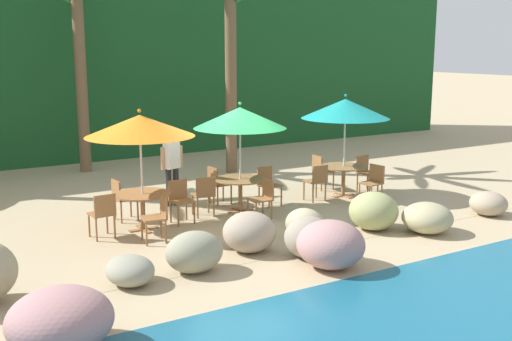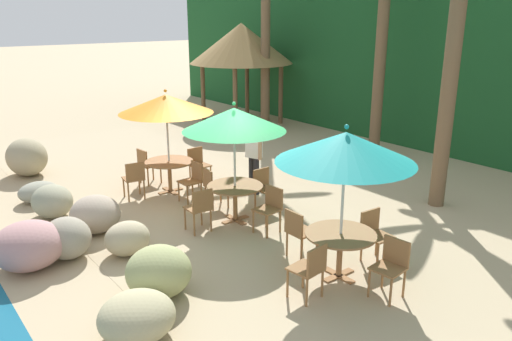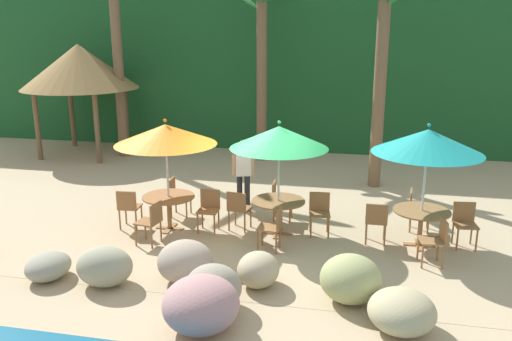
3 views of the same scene
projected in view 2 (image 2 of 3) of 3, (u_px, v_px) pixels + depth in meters
ground_plane at (215, 219)px, 10.15m from camera, size 120.00×120.00×0.00m
terrace_deck at (215, 219)px, 10.15m from camera, size 18.00×5.20×0.01m
foliage_backdrop at (473, 48)px, 14.53m from camera, size 28.00×2.40×6.00m
rock_seawall at (39, 214)px, 9.42m from camera, size 15.18×3.04×0.96m
umbrella_orange at (166, 104)px, 11.09m from camera, size 2.09×2.09×2.38m
dining_table_orange at (169, 166)px, 11.52m from camera, size 1.10×1.10×0.74m
chair_orange_seaward at (193, 179)px, 10.98m from camera, size 0.43×0.44×0.87m
chair_orange_inland at (198, 163)px, 12.15m from camera, size 0.45×0.44×0.87m
chair_orange_left at (147, 164)px, 12.09m from camera, size 0.45×0.46×0.87m
chair_orange_right at (134, 177)px, 11.07m from camera, size 0.48×0.48×0.87m
umbrella_green at (234, 120)px, 9.47m from camera, size 1.98×1.98×2.39m
dining_table_green at (235, 191)px, 9.91m from camera, size 1.10×1.10×0.74m
chair_green_seaward at (270, 206)px, 9.44m from camera, size 0.48×0.48×0.87m
chair_green_inland at (264, 186)px, 10.53m from camera, size 0.45×0.44×0.87m
chair_green_left at (213, 185)px, 10.60m from camera, size 0.48×0.48×0.87m
chair_green_right at (200, 207)px, 9.39m from camera, size 0.44×0.44×0.87m
umbrella_teal at (345, 147)px, 7.32m from camera, size 2.07×2.07×2.44m
dining_table_teal at (340, 241)px, 7.77m from camera, size 1.10×1.10×0.74m
chair_teal_seaward at (391, 264)px, 7.28m from camera, size 0.46×0.47×0.87m
chair_teal_inland at (374, 232)px, 8.33m from camera, size 0.45×0.45×0.87m
chair_teal_left at (298, 230)px, 8.38m from camera, size 0.42×0.43×0.87m
chair_teal_right at (310, 268)px, 7.16m from camera, size 0.48×0.47×0.87m
palm_tree_second at (382, 22)px, 13.77m from camera, size 3.42×3.52×5.64m
palm_tree_third at (458, 11)px, 9.74m from camera, size 3.62×3.73×5.71m
palapa_hut at (241, 44)px, 18.24m from camera, size 3.76×3.76×3.62m
waiter_in_white at (254, 152)px, 11.32m from camera, size 0.52×0.30×1.70m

